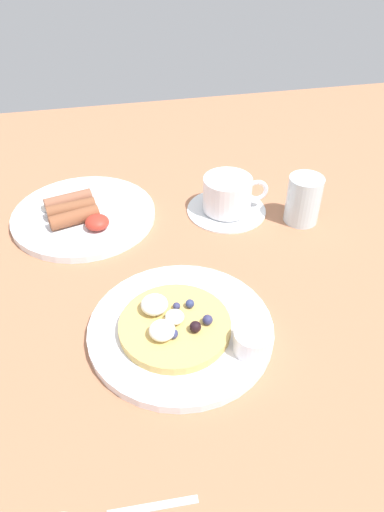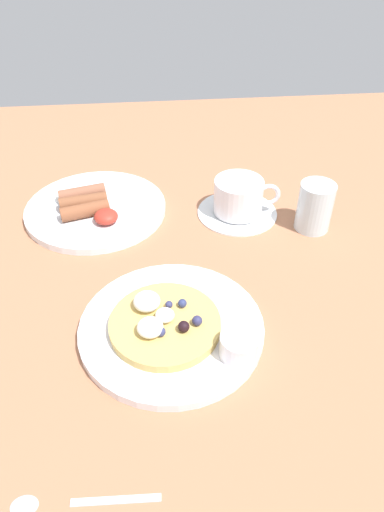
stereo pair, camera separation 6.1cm
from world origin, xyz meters
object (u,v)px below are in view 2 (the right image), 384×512
Objects in this scene: coffee_saucer at (237,212)px; teaspoon at (58,503)px; coffee_cup at (239,196)px; syrup_ramekin at (239,346)px; water_glass at (315,207)px; breakfast_plate at (96,209)px; pancake_plate at (172,328)px.

coffee_saucer is 56.24cm from teaspoon.
coffee_saucer is at bearing 174.46° from coffee_cup.
teaspoon is (-21.10, -15.94, -2.73)cm from syrup_ramekin.
water_glass is (18.15, 27.85, 1.37)cm from syrup_ramekin.
coffee_cup is at bearing 155.44° from water_glass.
coffee_cup reaches higher than teaspoon.
coffee_saucer is at bearing 80.20° from syrup_ramekin.
breakfast_plate is (-20.27, 36.48, -2.31)cm from syrup_ramekin.
coffee_cup is 1.38× the size of water_glass.
teaspoon is (-27.03, -49.39, -3.61)cm from coffee_cup.
coffee_cup is at bearing 61.31° from teaspoon.
breakfast_plate is at bearing 167.34° from water_glass.
coffee_cup is at bearing 79.95° from syrup_ramekin.
syrup_ramekin is 41.80cm from breakfast_plate.
coffee_cup is at bearing -5.54° from coffee_saucer.
syrup_ramekin is at bearing 37.07° from teaspoon.
coffee_saucer and teaspoon have the same top height.
pancake_plate is 25.37cm from teaspoon.
syrup_ramekin is 0.57× the size of water_glass.
water_glass reaches higher than syrup_ramekin.
pancake_plate is 30.90cm from coffee_saucer.
breakfast_plate is at bearing 173.37° from coffee_saucer.
water_glass reaches higher than coffee_cup.
water_glass is at bearing -12.66° from breakfast_plate.
pancake_plate is 5.16× the size of syrup_ramekin.
coffee_saucer is at bearing -6.63° from breakfast_plate.
breakfast_plate is 2.97× the size of water_glass.
teaspoon is at bearing -118.55° from coffee_saucer.
syrup_ramekin is at bearing -100.05° from coffee_cup.
breakfast_plate is at bearing 89.09° from teaspoon.
pancake_plate is 32.88cm from breakfast_plate.
teaspoon is (-0.83, -52.43, -0.41)cm from breakfast_plate.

